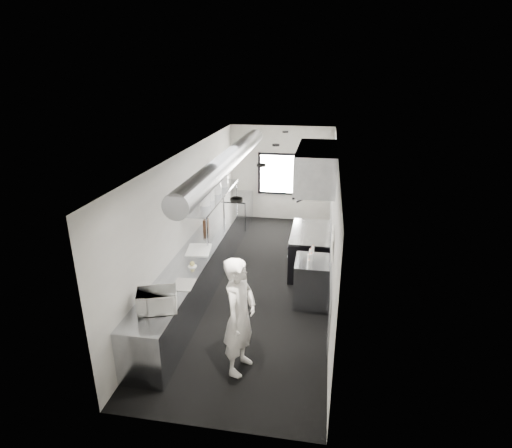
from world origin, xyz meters
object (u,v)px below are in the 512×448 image
at_px(microwave, 157,300).
at_px(squeeze_bottle_a, 309,264).
at_px(far_work_table, 238,211).
at_px(plate_stack_a, 205,199).
at_px(small_plate, 192,266).
at_px(knife_block, 206,224).
at_px(deli_tub_b, 157,289).
at_px(cutting_board, 199,250).
at_px(squeeze_bottle_c, 311,258).
at_px(exhaust_hood, 316,167).
at_px(squeeze_bottle_b, 309,259).
at_px(line_cook, 240,316).
at_px(deli_tub_a, 144,305).
at_px(plate_stack_b, 209,194).
at_px(squeeze_bottle_d, 311,253).
at_px(plate_stack_d, 223,179).
at_px(squeeze_bottle_e, 313,250).
at_px(prep_counter, 200,268).
at_px(pass_shelf, 215,197).
at_px(range, 309,251).
at_px(plate_stack_c, 216,187).
at_px(bottle_station, 312,281).

xyz_separation_m(microwave, squeeze_bottle_a, (2.18, 1.78, -0.08)).
height_order(far_work_table, plate_stack_a, plate_stack_a).
bearing_deg(small_plate, knife_block, 98.62).
relative_size(microwave, deli_tub_b, 3.67).
xyz_separation_m(cutting_board, squeeze_bottle_c, (2.24, -0.14, 0.07)).
height_order(exhaust_hood, squeeze_bottle_b, exhaust_hood).
distance_m(cutting_board, squeeze_bottle_c, 2.25).
bearing_deg(exhaust_hood, line_cook, -104.65).
bearing_deg(cutting_board, small_plate, -81.94).
bearing_deg(deli_tub_a, deli_tub_b, 87.79).
distance_m(microwave, plate_stack_b, 3.49).
distance_m(small_plate, knife_block, 1.91).
distance_m(deli_tub_a, plate_stack_b, 3.50).
distance_m(microwave, squeeze_bottle_c, 3.02).
distance_m(line_cook, squeeze_bottle_d, 2.44).
xyz_separation_m(far_work_table, plate_stack_d, (-0.05, -1.43, 1.32)).
distance_m(deli_tub_b, squeeze_bottle_a, 2.71).
relative_size(deli_tub_b, plate_stack_b, 0.51).
xyz_separation_m(line_cook, small_plate, (-1.20, 1.48, -0.02)).
bearing_deg(exhaust_hood, squeeze_bottle_e, -87.90).
xyz_separation_m(prep_counter, plate_stack_a, (-0.06, 0.76, 1.26)).
distance_m(far_work_table, cutting_board, 3.84).
bearing_deg(plate_stack_d, deli_tub_b, -91.45).
height_order(plate_stack_a, squeeze_bottle_d, plate_stack_a).
relative_size(pass_shelf, small_plate, 18.30).
xyz_separation_m(range, line_cook, (-0.86, -3.52, 0.46)).
relative_size(exhaust_hood, far_work_table, 1.83).
bearing_deg(deli_tub_a, plate_stack_b, 88.25).
relative_size(plate_stack_a, plate_stack_c, 0.89).
relative_size(small_plate, squeeze_bottle_b, 0.82).
bearing_deg(line_cook, microwave, 103.88).
bearing_deg(plate_stack_b, range, 2.08).
xyz_separation_m(plate_stack_d, squeeze_bottle_c, (2.32, -2.52, -0.79)).
relative_size(small_plate, cutting_board, 0.27).
relative_size(deli_tub_a, knife_block, 0.57).
xyz_separation_m(deli_tub_b, plate_stack_c, (0.11, 3.44, 0.77)).
xyz_separation_m(squeeze_bottle_b, squeeze_bottle_c, (0.03, 0.11, -0.02)).
relative_size(cutting_board, squeeze_bottle_b, 3.08).
relative_size(small_plate, knife_block, 0.73).
bearing_deg(plate_stack_d, plate_stack_c, -89.38).
relative_size(small_plate, squeeze_bottle_d, 0.97).
bearing_deg(bottle_station, cutting_board, 177.76).
bearing_deg(bottle_station, plate_stack_a, 157.92).
bearing_deg(squeeze_bottle_e, bottle_station, -87.53).
height_order(line_cook, microwave, line_cook).
bearing_deg(small_plate, bottle_station, 16.27).
bearing_deg(far_work_table, small_plate, -88.41).
distance_m(range, small_plate, 2.93).
distance_m(plate_stack_b, squeeze_bottle_e, 2.65).
distance_m(small_plate, squeeze_bottle_d, 2.26).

